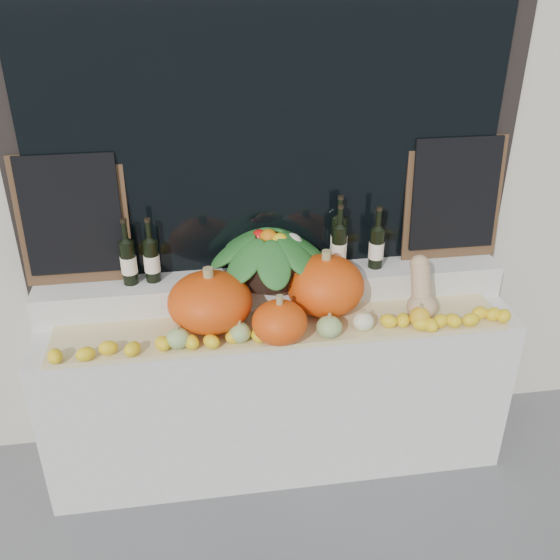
% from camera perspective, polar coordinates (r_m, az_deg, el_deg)
% --- Properties ---
extents(display_sill, '(2.30, 0.55, 0.88)m').
position_cam_1_polar(display_sill, '(3.28, -0.20, -9.86)').
color(display_sill, silver).
rests_on(display_sill, ground).
extents(rear_tier, '(2.30, 0.25, 0.16)m').
position_cam_1_polar(rear_tier, '(3.12, -0.61, -0.63)').
color(rear_tier, silver).
rests_on(rear_tier, display_sill).
extents(straw_bedding, '(2.10, 0.32, 0.02)m').
position_cam_1_polar(straw_bedding, '(2.92, 0.15, -4.39)').
color(straw_bedding, tan).
rests_on(straw_bedding, display_sill).
extents(pumpkin_left, '(0.43, 0.43, 0.26)m').
position_cam_1_polar(pumpkin_left, '(2.86, -6.42, -1.98)').
color(pumpkin_left, '#E74C0C').
rests_on(pumpkin_left, straw_bedding).
extents(pumpkin_right, '(0.48, 0.48, 0.28)m').
position_cam_1_polar(pumpkin_right, '(2.96, 4.16, -0.50)').
color(pumpkin_right, '#E74C0C').
rests_on(pumpkin_right, straw_bedding).
extents(pumpkin_center, '(0.25, 0.25, 0.19)m').
position_cam_1_polar(pumpkin_center, '(2.75, -0.04, -3.90)').
color(pumpkin_center, '#E74C0C').
rests_on(pumpkin_center, straw_bedding).
extents(butternut_squash, '(0.14, 0.21, 0.29)m').
position_cam_1_polar(butternut_squash, '(3.00, 12.78, -1.15)').
color(butternut_squash, tan).
rests_on(butternut_squash, straw_bedding).
extents(decorative_gourds, '(1.21, 0.14, 0.14)m').
position_cam_1_polar(decorative_gourds, '(2.80, 1.90, -4.41)').
color(decorative_gourds, '#317121').
rests_on(decorative_gourds, straw_bedding).
extents(lemon_heap, '(2.20, 0.16, 0.06)m').
position_cam_1_polar(lemon_heap, '(2.80, 0.49, -4.84)').
color(lemon_heap, yellow).
rests_on(lemon_heap, straw_bedding).
extents(produce_bowl, '(0.61, 0.61, 0.25)m').
position_cam_1_polar(produce_bowl, '(3.01, -1.04, 2.55)').
color(produce_bowl, black).
rests_on(produce_bowl, rear_tier).
extents(wine_bottle_far_left, '(0.08, 0.08, 0.33)m').
position_cam_1_polar(wine_bottle_far_left, '(3.02, -13.68, 1.64)').
color(wine_bottle_far_left, black).
rests_on(wine_bottle_far_left, rear_tier).
extents(wine_bottle_near_left, '(0.08, 0.08, 0.32)m').
position_cam_1_polar(wine_bottle_near_left, '(3.02, -11.65, 1.81)').
color(wine_bottle_near_left, black).
rests_on(wine_bottle_near_left, rear_tier).
extents(wine_bottle_tall, '(0.08, 0.08, 0.37)m').
position_cam_1_polar(wine_bottle_tall, '(3.11, 5.40, 3.57)').
color(wine_bottle_tall, black).
rests_on(wine_bottle_tall, rear_tier).
extents(wine_bottle_near_right, '(0.08, 0.08, 0.34)m').
position_cam_1_polar(wine_bottle_near_right, '(3.07, 5.41, 2.97)').
color(wine_bottle_near_right, black).
rests_on(wine_bottle_near_right, rear_tier).
extents(wine_bottle_far_right, '(0.08, 0.08, 0.32)m').
position_cam_1_polar(wine_bottle_far_right, '(3.13, 8.80, 2.99)').
color(wine_bottle_far_right, black).
rests_on(wine_bottle_far_right, rear_tier).
extents(chalkboard_left, '(0.50, 0.09, 0.62)m').
position_cam_1_polar(chalkboard_left, '(3.03, -18.44, 5.40)').
color(chalkboard_left, '#4C331E').
rests_on(chalkboard_left, rear_tier).
extents(chalkboard_right, '(0.50, 0.09, 0.62)m').
position_cam_1_polar(chalkboard_right, '(3.24, 15.64, 7.36)').
color(chalkboard_right, '#4C331E').
rests_on(chalkboard_right, rear_tier).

